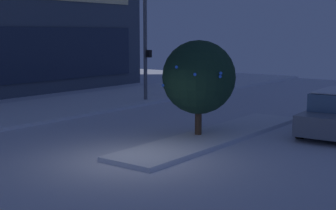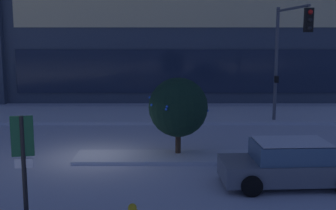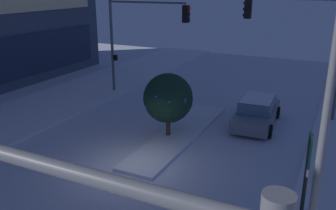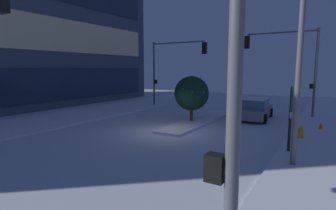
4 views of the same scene
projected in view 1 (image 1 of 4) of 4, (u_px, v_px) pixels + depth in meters
ground at (131, 160)px, 13.13m from camera, size 52.00×52.00×0.00m
median_strip at (216, 136)px, 15.96m from camera, size 9.00×1.80×0.14m
traffic_light_corner_far_right at (182, 12)px, 22.31m from camera, size 0.32×5.69×6.23m
decorated_tree_median at (199, 77)px, 15.57m from camera, size 2.40×2.36×3.18m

